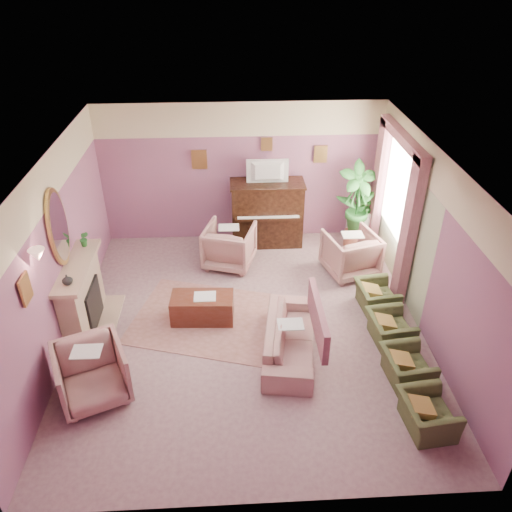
{
  "coord_description": "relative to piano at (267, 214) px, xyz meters",
  "views": [
    {
      "loc": [
        -0.21,
        -6.21,
        5.23
      ],
      "look_at": [
        0.15,
        0.4,
        1.09
      ],
      "focal_mm": 35.0,
      "sensor_mm": 36.0,
      "label": 1
    }
  ],
  "objects": [
    {
      "name": "floor",
      "position": [
        -0.5,
        -2.68,
        -0.65
      ],
      "size": [
        5.5,
        6.0,
        0.01
      ],
      "primitive_type": "cube",
      "color": "gray",
      "rests_on": "ground"
    },
    {
      "name": "ceiling",
      "position": [
        -0.5,
        -2.68,
        2.15
      ],
      "size": [
        5.5,
        6.0,
        0.01
      ],
      "primitive_type": "cube",
      "color": "white",
      "rests_on": "wall_back"
    },
    {
      "name": "wall_back",
      "position": [
        -0.5,
        0.32,
        0.75
      ],
      "size": [
        5.5,
        0.02,
        2.8
      ],
      "primitive_type": "cube",
      "color": "#794F77",
      "rests_on": "floor"
    },
    {
      "name": "wall_front",
      "position": [
        -0.5,
        -5.68,
        0.75
      ],
      "size": [
        5.5,
        0.02,
        2.8
      ],
      "primitive_type": "cube",
      "color": "#794F77",
      "rests_on": "floor"
    },
    {
      "name": "wall_left",
      "position": [
        -3.25,
        -2.68,
        0.75
      ],
      "size": [
        0.02,
        6.0,
        2.8
      ],
      "primitive_type": "cube",
      "color": "#794F77",
      "rests_on": "floor"
    },
    {
      "name": "wall_right",
      "position": [
        2.25,
        -2.68,
        0.75
      ],
      "size": [
        0.02,
        6.0,
        2.8
      ],
      "primitive_type": "cube",
      "color": "#794F77",
      "rests_on": "floor"
    },
    {
      "name": "picture_rail_band",
      "position": [
        -0.5,
        0.31,
        1.82
      ],
      "size": [
        5.5,
        0.01,
        0.65
      ],
      "primitive_type": "cube",
      "color": "beige",
      "rests_on": "wall_back"
    },
    {
      "name": "stripe_panel",
      "position": [
        2.23,
        -1.38,
        0.42
      ],
      "size": [
        0.01,
        3.0,
        2.15
      ],
      "primitive_type": "cube",
      "color": "#B4C19A",
      "rests_on": "wall_right"
    },
    {
      "name": "fireplace_surround",
      "position": [
        -3.09,
        -2.48,
        -0.1
      ],
      "size": [
        0.3,
        1.4,
        1.1
      ],
      "primitive_type": "cube",
      "color": "tan",
      "rests_on": "floor"
    },
    {
      "name": "fireplace_inset",
      "position": [
        -2.99,
        -2.48,
        -0.25
      ],
      "size": [
        0.18,
        0.72,
        0.68
      ],
      "primitive_type": "cube",
      "color": "black",
      "rests_on": "floor"
    },
    {
      "name": "fire_ember",
      "position": [
        -2.95,
        -2.48,
        -0.43
      ],
      "size": [
        0.06,
        0.54,
        0.1
      ],
      "primitive_type": "cube",
      "color": "#F1442A",
      "rests_on": "floor"
    },
    {
      "name": "mantel_shelf",
      "position": [
        -3.06,
        -2.48,
        0.47
      ],
      "size": [
        0.4,
        1.55,
        0.07
      ],
      "primitive_type": "cube",
      "color": "tan",
      "rests_on": "fireplace_surround"
    },
    {
      "name": "hearth",
      "position": [
        -2.89,
        -2.48,
        -0.64
      ],
      "size": [
        0.55,
        1.5,
        0.02
      ],
      "primitive_type": "cube",
      "color": "tan",
      "rests_on": "floor"
    },
    {
      "name": "mirror_frame",
      "position": [
        -3.2,
        -2.48,
        1.15
      ],
      "size": [
        0.04,
        0.72,
        1.2
      ],
      "primitive_type": "ellipsoid",
      "color": "#B49049",
      "rests_on": "wall_left"
    },
    {
      "name": "mirror_glass",
      "position": [
        -3.17,
        -2.48,
        1.15
      ],
      "size": [
        0.01,
        0.6,
        1.06
      ],
      "primitive_type": "ellipsoid",
      "color": "silver",
      "rests_on": "wall_left"
    },
    {
      "name": "sconce_shade",
      "position": [
        -3.12,
        -3.53,
        1.33
      ],
      "size": [
        0.2,
        0.2,
        0.16
      ],
      "primitive_type": "cone",
      "color": "#E5A992",
      "rests_on": "wall_left"
    },
    {
      "name": "piano",
      "position": [
        0.0,
        0.0,
        0.0
      ],
      "size": [
        1.4,
        0.6,
        1.3
      ],
      "primitive_type": "cube",
      "color": "black",
      "rests_on": "floor"
    },
    {
      "name": "piano_keyshelf",
      "position": [
        -0.0,
        -0.35,
        0.07
      ],
      "size": [
        1.3,
        0.12,
        0.06
      ],
      "primitive_type": "cube",
      "color": "black",
      "rests_on": "piano"
    },
    {
      "name": "piano_keys",
      "position": [
        0.0,
        -0.35,
        0.11
      ],
      "size": [
        1.2,
        0.08,
        0.02
      ],
      "primitive_type": "cube",
      "color": "white",
      "rests_on": "piano"
    },
    {
      "name": "piano_top",
      "position": [
        0.0,
        0.0,
        0.66
      ],
      "size": [
        1.45,
        0.65,
        0.04
      ],
      "primitive_type": "cube",
      "color": "black",
      "rests_on": "piano"
    },
    {
      "name": "television",
      "position": [
        0.0,
        -0.05,
        0.95
      ],
      "size": [
        0.8,
        0.12,
        0.48
      ],
      "primitive_type": "imported",
      "color": "black",
      "rests_on": "piano"
    },
    {
      "name": "print_back_left",
      "position": [
        -1.3,
        0.28,
        1.07
      ],
      "size": [
        0.3,
        0.03,
        0.38
      ],
      "primitive_type": "cube",
      "color": "#B49049",
      "rests_on": "wall_back"
    },
    {
      "name": "print_back_right",
      "position": [
        1.05,
        0.28,
        1.13
      ],
      "size": [
        0.26,
        0.03,
        0.34
      ],
      "primitive_type": "cube",
      "color": "#B49049",
      "rests_on": "wall_back"
    },
    {
      "name": "print_back_mid",
      "position": [
        0.0,
        0.28,
        1.35
      ],
      "size": [
        0.22,
        0.03,
        0.26
      ],
      "primitive_type": "cube",
      "color": "#B49049",
      "rests_on": "wall_back"
    },
    {
      "name": "print_left_wall",
      "position": [
        -3.21,
        -3.88,
        1.07
      ],
      "size": [
        0.03,
        0.28,
        0.36
      ],
      "primitive_type": "cube",
      "color": "#B49049",
      "rests_on": "wall_left"
    },
    {
      "name": "window_blind",
      "position": [
        2.2,
        -1.13,
        1.05
      ],
      "size": [
        0.03,
        1.4,
        1.8
      ],
      "primitive_type": "cube",
      "color": "silver",
      "rests_on": "wall_right"
    },
    {
      "name": "curtain_left",
      "position": [
        2.12,
        -2.05,
        0.65
      ],
      "size": [
        0.16,
        0.34,
        2.6
      ],
      "primitive_type": "cube",
      "color": "#925362",
      "rests_on": "floor"
    },
    {
      "name": "curtain_right",
      "position": [
        2.12,
        -0.21,
        0.65
      ],
      "size": [
        0.16,
        0.34,
        2.6
      ],
      "primitive_type": "cube",
      "color": "#925362",
      "rests_on": "floor"
    },
    {
      "name": "pelmet",
      "position": [
        2.12,
        -1.13,
        1.91
      ],
      "size": [
        0.16,
        2.2,
        0.16
      ],
      "primitive_type": "cube",
      "color": "#925362",
      "rests_on": "wall_right"
    },
    {
      "name": "mantel_plant",
      "position": [
        -3.05,
        -1.93,
        0.64
      ],
      "size": [
        0.16,
        0.16,
        0.28
      ],
      "primitive_type": "imported",
      "color": "#29772E",
      "rests_on": "mantel_shelf"
    },
    {
      "name": "mantel_vase",
      "position": [
        -3.05,
        -2.98,
        0.58
      ],
      "size": [
        0.16,
        0.16,
        0.16
      ],
      "primitive_type": "imported",
      "color": "beige",
      "rests_on": "mantel_shelf"
    },
    {
      "name": "area_rug",
      "position": [
        -1.08,
        -2.46,
        -0.64
      ],
      "size": [
        2.9,
        2.42,
        0.01
      ],
      "primitive_type": "cube",
      "rotation": [
        0.0,
        0.0,
        -0.28
      ],
      "color": "#9E6A63",
      "rests_on": "floor"
    },
    {
      "name": "coffee_table",
      "position": [
        -1.23,
        -2.44,
        -0.43
      ],
      "size": [
        1.03,
        0.55,
        0.45
      ],
      "primitive_type": "cube",
      "rotation": [
        0.0,
        0.0,
        -0.05
      ],
      "color": "#502418",
      "rests_on": "floor"
    },
    {
      "name": "table_paper",
      "position": [
        -1.18,
        -2.44,
        -0.2
      ],
      "size": [
        0.35,
        0.28,
        0.01
      ],
      "primitive_type": "cube",
      "color": "white",
      "rests_on": "coffee_table"
    },
    {
      "name": "sofa",
      "position": [
        0.1,
        -3.28,
        -0.28
      ],
      "size": [
        0.61,
        1.83,
        0.74
      ],
      "primitive_type": "imported",
      "color": "tan",
      "rests_on": "floor"
    },
    {
      "name": "sofa_throw",
      "position": [
        0.5,
        -3.28,
        -0.05
      ],
      "size": [
        0.09,
        1.38,
        0.51
      ],
      "primitive_type": "cube",
      "color": "#925362",
      "rests_on": "sofa"
    },
    {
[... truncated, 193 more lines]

